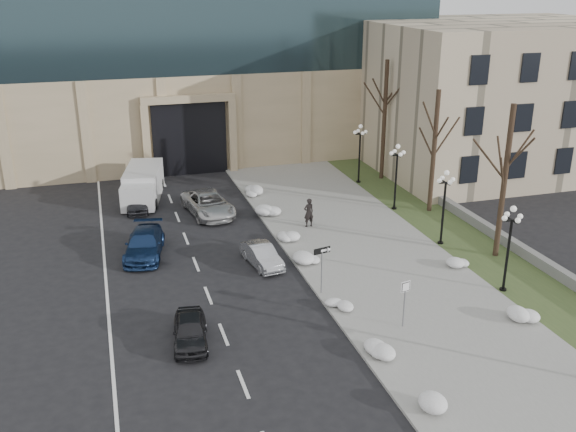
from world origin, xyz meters
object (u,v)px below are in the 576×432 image
at_px(car_e, 137,202).
at_px(keep_sign, 405,294).
at_px(car_d, 208,204).
at_px(lamppost_c, 397,168).
at_px(box_truck, 143,185).
at_px(car_c, 144,244).
at_px(car_a, 190,331).
at_px(one_way_sign, 325,256).
at_px(lamppost_a, 510,237).
at_px(lamppost_b, 445,197).
at_px(pedestrian, 309,213).
at_px(lamppost_d, 360,146).
at_px(car_b, 262,255).

bearing_deg(car_e, keep_sign, -59.69).
bearing_deg(keep_sign, car_d, 96.32).
bearing_deg(lamppost_c, car_e, 163.49).
bearing_deg(box_truck, car_e, -93.03).
relative_size(car_c, car_e, 1.37).
height_order(car_a, box_truck, box_truck).
relative_size(one_way_sign, lamppost_c, 0.56).
distance_m(car_a, car_e, 18.44).
bearing_deg(car_c, car_a, -72.23).
distance_m(car_a, lamppost_a, 16.53).
distance_m(car_d, keep_sign, 18.81).
height_order(one_way_sign, lamppost_a, lamppost_a).
height_order(keep_sign, lamppost_a, lamppost_a).
bearing_deg(lamppost_b, pedestrian, 144.00).
bearing_deg(car_d, lamppost_a, -60.48).
bearing_deg(lamppost_d, car_d, -164.25).
xyz_separation_m(car_e, lamppost_c, (17.31, -5.13, 2.45)).
bearing_deg(lamppost_a, lamppost_b, 90.00).
bearing_deg(pedestrian, car_c, -2.33).
relative_size(car_b, car_e, 1.00).
distance_m(car_b, one_way_sign, 5.14).
bearing_deg(one_way_sign, car_b, 104.05).
xyz_separation_m(car_c, car_d, (4.81, 5.84, 0.04)).
bearing_deg(lamppost_b, car_d, 143.29).
distance_m(pedestrian, keep_sign, 13.38).
bearing_deg(car_c, lamppost_b, 0.01).
distance_m(pedestrian, lamppost_b, 8.70).
relative_size(one_way_sign, lamppost_a, 0.56).
bearing_deg(box_truck, car_a, -77.54).
bearing_deg(pedestrian, car_a, 41.30).
relative_size(car_b, car_c, 0.73).
distance_m(car_c, pedestrian, 10.71).
distance_m(box_truck, lamppost_d, 16.81).
distance_m(lamppost_a, lamppost_b, 6.50).
bearing_deg(car_c, box_truck, 97.21).
bearing_deg(box_truck, lamppost_b, -28.75).
height_order(car_c, keep_sign, keep_sign).
bearing_deg(car_c, pedestrian, 19.08).
height_order(box_truck, lamppost_d, lamppost_d).
height_order(keep_sign, lamppost_c, lamppost_c).
bearing_deg(box_truck, lamppost_d, 7.64).
relative_size(car_b, lamppost_d, 0.78).
height_order(car_b, box_truck, box_truck).
relative_size(car_d, lamppost_a, 1.16).
relative_size(car_d, one_way_sign, 2.08).
xyz_separation_m(car_a, box_truck, (-0.30, 20.95, 0.42)).
bearing_deg(lamppost_d, box_truck, 176.00).
relative_size(car_a, car_e, 1.01).
distance_m(one_way_sign, lamppost_a, 9.39).
bearing_deg(car_e, lamppost_c, -14.20).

